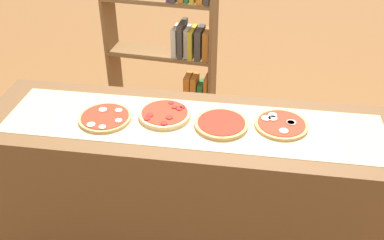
{
  "coord_description": "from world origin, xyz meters",
  "views": [
    {
      "loc": [
        0.25,
        -1.68,
        2.13
      ],
      "look_at": [
        0.0,
        0.0,
        0.98
      ],
      "focal_mm": 40.88,
      "sensor_mm": 36.0,
      "label": 1
    }
  ],
  "objects": [
    {
      "name": "bookshelf",
      "position": [
        -0.27,
        1.07,
        0.78
      ],
      "size": [
        0.78,
        0.29,
        1.58
      ],
      "color": "brown",
      "rests_on": "ground_plane"
    },
    {
      "name": "pizza_plain_2",
      "position": [
        0.14,
        0.0,
        0.97
      ],
      "size": [
        0.25,
        0.25,
        0.02
      ],
      "color": "tan",
      "rests_on": "parchment_paper"
    },
    {
      "name": "pizza_mozzarella_0",
      "position": [
        -0.42,
        -0.03,
        0.97
      ],
      "size": [
        0.25,
        0.25,
        0.02
      ],
      "color": "tan",
      "rests_on": "parchment_paper"
    },
    {
      "name": "parchment_paper",
      "position": [
        0.0,
        0.0,
        0.96
      ],
      "size": [
        1.79,
        0.4,
        0.0
      ],
      "primitive_type": "cube",
      "color": "tan",
      "rests_on": "counter"
    },
    {
      "name": "counter",
      "position": [
        0.0,
        0.0,
        0.48
      ],
      "size": [
        2.04,
        0.58,
        0.96
      ],
      "primitive_type": "cube",
      "color": "brown",
      "rests_on": "ground_plane"
    },
    {
      "name": "pizza_pepperoni_1",
      "position": [
        -0.14,
        0.04,
        0.97
      ],
      "size": [
        0.25,
        0.25,
        0.03
      ],
      "color": "#E5C17F",
      "rests_on": "parchment_paper"
    },
    {
      "name": "pizza_mozzarella_3",
      "position": [
        0.42,
        0.04,
        0.97
      ],
      "size": [
        0.25,
        0.25,
        0.02
      ],
      "color": "tan",
      "rests_on": "parchment_paper"
    }
  ]
}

